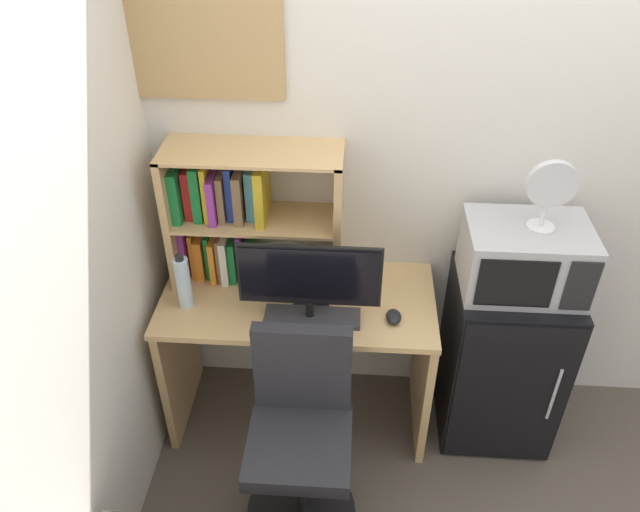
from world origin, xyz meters
TOP-DOWN VIEW (x-y plane):
  - wall_back at (0.40, 0.02)m, footprint 6.40×0.04m
  - desk at (-0.95, -0.29)m, footprint 1.20×0.58m
  - hutch_bookshelf at (-1.24, -0.13)m, footprint 0.74×0.28m
  - monitor at (-0.88, -0.42)m, footprint 0.58×0.21m
  - keyboard at (-0.87, -0.42)m, footprint 0.40×0.12m
  - computer_mouse at (-0.53, -0.41)m, footprint 0.06×0.09m
  - water_bottle at (-1.42, -0.37)m, footprint 0.07×0.07m
  - mini_fridge at (-0.01, -0.26)m, footprint 0.50×0.50m
  - microwave at (-0.01, -0.26)m, footprint 0.50×0.36m
  - desk_fan at (0.03, -0.26)m, footprint 0.19×0.11m
  - desk_chair at (-0.89, -0.79)m, footprint 0.47×0.47m
  - wall_corkboard at (-1.39, -0.01)m, footprint 0.77×0.02m

SIDE VIEW (x-z plane):
  - desk_chair at x=-0.89m, z-range -0.05..0.88m
  - mini_fridge at x=-0.01m, z-range 0.00..0.86m
  - desk at x=-0.95m, z-range 0.14..0.91m
  - keyboard at x=-0.87m, z-range 0.77..0.79m
  - computer_mouse at x=-0.53m, z-range 0.77..0.80m
  - water_bottle at x=-1.42m, z-range 0.76..1.02m
  - monitor at x=-0.88m, z-range 0.78..1.15m
  - microwave at x=-0.01m, z-range 0.86..1.15m
  - hutch_bookshelf at x=-1.24m, z-range 0.78..1.41m
  - wall_back at x=0.40m, z-range 0.00..2.60m
  - desk_fan at x=0.03m, z-range 1.18..1.48m
  - wall_corkboard at x=-1.39m, z-range 1.56..2.05m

